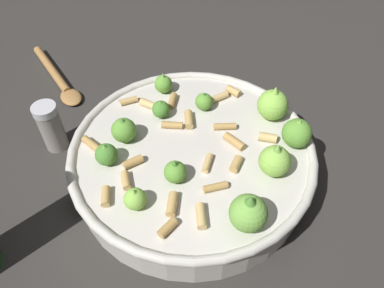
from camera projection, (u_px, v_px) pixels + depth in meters
The scene contains 4 objects.
ground_plane at pixel (192, 174), 0.57m from camera, with size 2.40×2.40×0.00m, color #2D2B28.
cooking_pan at pixel (194, 158), 0.54m from camera, with size 0.35×0.35×0.12m.
pepper_shaker at pixel (51, 127), 0.58m from camera, with size 0.04×0.04×0.09m.
wooden_spoon at pixel (58, 78), 0.72m from camera, with size 0.21×0.04×0.02m.
Camera 1 is at (0.29, -0.20, 0.45)m, focal length 34.86 mm.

